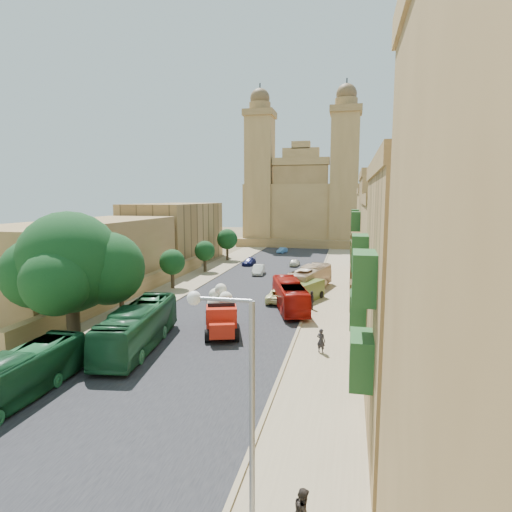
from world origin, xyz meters
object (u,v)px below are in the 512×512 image
at_px(street_tree_c, 205,251).
at_px(pedestrian_a, 321,341).
at_px(bus_cream_east, 310,279).
at_px(car_white_a, 259,270).
at_px(car_blue_b, 282,250).
at_px(olive_pickup, 306,291).
at_px(car_cream, 279,295).
at_px(street_tree_b, 172,262).
at_px(pedestrian_c, 312,300).
at_px(streetlamp, 237,390).
at_px(red_truck, 221,312).
at_px(car_blue_a, 225,303).
at_px(bus_red_east, 290,295).
at_px(street_tree_a, 121,279).
at_px(bus_green_south, 17,377).
at_px(ficus_tree, 71,266).
at_px(car_white_b, 295,262).
at_px(bus_green_north, 138,327).
at_px(car_dkblue, 249,262).
at_px(street_tree_d, 227,239).
at_px(church, 303,204).

distance_m(street_tree_c, pedestrian_a, 35.92).
height_order(bus_cream_east, car_white_a, bus_cream_east).
bearing_deg(pedestrian_a, car_blue_b, -54.28).
xyz_separation_m(olive_pickup, car_cream, (-2.68, -1.37, -0.29)).
height_order(street_tree_b, pedestrian_c, street_tree_b).
distance_m(streetlamp, pedestrian_a, 18.30).
bearing_deg(red_truck, car_blue_a, 104.44).
distance_m(olive_pickup, pedestrian_a, 15.92).
height_order(bus_red_east, pedestrian_a, bus_red_east).
xyz_separation_m(street_tree_a, bus_green_south, (3.50, -17.15, -2.01)).
bearing_deg(car_blue_a, pedestrian_a, -54.74).
bearing_deg(street_tree_b, streetlamp, -63.79).
bearing_deg(pedestrian_c, car_white_a, -172.76).
relative_size(car_white_a, car_blue_b, 1.27).
bearing_deg(ficus_tree, car_blue_a, 54.78).
height_order(olive_pickup, car_white_b, olive_pickup).
relative_size(car_cream, pedestrian_a, 2.82).
xyz_separation_m(bus_green_south, car_white_b, (8.94, 49.34, -0.78)).
bearing_deg(car_cream, streetlamp, 96.58).
distance_m(olive_pickup, bus_red_east, 4.38).
height_order(bus_green_north, car_blue_a, bus_green_north).
height_order(streetlamp, car_white_a, streetlamp).
height_order(red_truck, car_blue_a, red_truck).
relative_size(street_tree_c, car_blue_a, 1.43).
bearing_deg(bus_green_south, car_dkblue, 87.41).
bearing_deg(car_cream, car_white_b, -87.08).
height_order(street_tree_b, bus_cream_east, street_tree_b).
distance_m(street_tree_b, pedestrian_a, 26.61).
xyz_separation_m(car_dkblue, car_white_b, (7.44, 0.69, 0.02)).
bearing_deg(street_tree_a, car_cream, 30.15).
xyz_separation_m(street_tree_d, car_white_b, (12.44, -3.82, -3.14)).
distance_m(streetlamp, bus_green_north, 20.03).
relative_size(street_tree_d, car_white_b, 1.63).
xyz_separation_m(street_tree_b, pedestrian_c, (17.50, -6.43, -2.28)).
relative_size(street_tree_d, olive_pickup, 1.05).
distance_m(street_tree_d, pedestrian_c, 35.22).
relative_size(church, bus_cream_east, 3.49).
bearing_deg(street_tree_d, pedestrian_a, -65.58).
distance_m(ficus_tree, bus_cream_east, 27.62).
relative_size(street_tree_a, car_blue_b, 1.53).
bearing_deg(car_blue_b, streetlamp, -68.50).
height_order(street_tree_b, bus_green_south, street_tree_b).
distance_m(street_tree_c, bus_green_north, 32.76).
bearing_deg(pedestrian_a, street_tree_d, -41.60).
height_order(red_truck, car_blue_b, red_truck).
relative_size(ficus_tree, bus_green_north, 0.87).
bearing_deg(car_blue_b, street_tree_a, -85.64).
relative_size(car_cream, pedestrian_c, 2.68).
xyz_separation_m(street_tree_b, car_white_a, (8.29, 11.49, -2.52)).
distance_m(street_tree_b, car_cream, 14.60).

